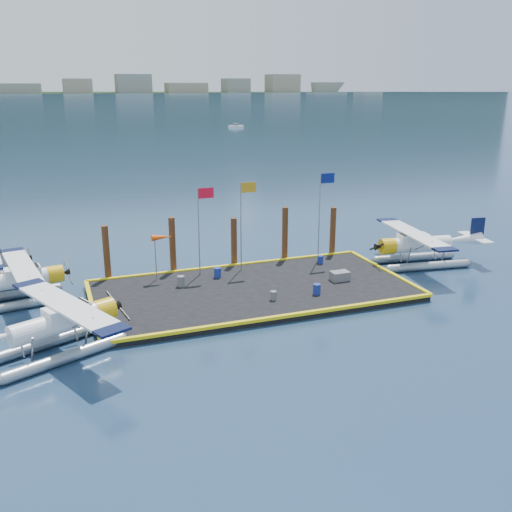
% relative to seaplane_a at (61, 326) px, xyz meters
% --- Properties ---
extents(ground, '(4000.00, 4000.00, 0.00)m').
position_rel_seaplane_a_xyz_m(ground, '(11.83, 4.65, -1.48)').
color(ground, navy).
rests_on(ground, ground).
extents(dock, '(20.00, 10.00, 0.40)m').
position_rel_seaplane_a_xyz_m(dock, '(11.83, 4.65, -1.28)').
color(dock, black).
rests_on(dock, ground).
extents(dock_bumpers, '(20.25, 10.25, 0.18)m').
position_rel_seaplane_a_xyz_m(dock_bumpers, '(11.83, 4.65, -0.99)').
color(dock_bumpers, yellow).
rests_on(dock_bumpers, dock).
extents(far_backdrop, '(3050.00, 2050.00, 810.00)m').
position_rel_seaplane_a_xyz_m(far_backdrop, '(251.74, 1742.17, 7.97)').
color(far_backdrop, black).
rests_on(far_backdrop, ground).
extents(seaplane_a, '(8.84, 9.28, 3.40)m').
position_rel_seaplane_a_xyz_m(seaplane_a, '(0.00, 0.00, 0.00)').
color(seaplane_a, '#8E959B').
rests_on(seaplane_a, ground).
extents(seaplane_b, '(8.22, 9.01, 3.18)m').
position_rel_seaplane_a_xyz_m(seaplane_b, '(-2.25, 8.00, -0.09)').
color(seaplane_b, '#8E959B').
rests_on(seaplane_b, ground).
extents(seaplane_d, '(8.78, 9.68, 3.42)m').
position_rel_seaplane_a_xyz_m(seaplane_d, '(25.27, 6.04, 0.01)').
color(seaplane_d, '#8E959B').
rests_on(seaplane_d, ground).
extents(drum_0, '(0.49, 0.49, 0.69)m').
position_rel_seaplane_a_xyz_m(drum_0, '(7.57, 6.57, -0.74)').
color(drum_0, slate).
rests_on(drum_0, dock).
extents(drum_1, '(0.47, 0.47, 0.66)m').
position_rel_seaplane_a_xyz_m(drum_1, '(15.20, 2.22, -0.75)').
color(drum_1, navy).
rests_on(drum_1, dock).
extents(drum_3, '(0.39, 0.39, 0.55)m').
position_rel_seaplane_a_xyz_m(drum_3, '(12.30, 2.26, -0.81)').
color(drum_3, slate).
rests_on(drum_3, dock).
extents(drum_4, '(0.43, 0.43, 0.60)m').
position_rel_seaplane_a_xyz_m(drum_4, '(18.24, 7.87, -0.78)').
color(drum_4, navy).
rests_on(drum_4, dock).
extents(drum_5, '(0.48, 0.48, 0.68)m').
position_rel_seaplane_a_xyz_m(drum_5, '(10.31, 7.47, -0.74)').
color(drum_5, navy).
rests_on(drum_5, dock).
extents(crate, '(1.21, 0.81, 0.60)m').
position_rel_seaplane_a_xyz_m(crate, '(17.81, 4.08, -0.78)').
color(crate, slate).
rests_on(crate, dock).
extents(flagpole_red, '(1.14, 0.08, 6.00)m').
position_rel_seaplane_a_xyz_m(flagpole_red, '(9.54, 8.45, 2.91)').
color(flagpole_red, gray).
rests_on(flagpole_red, dock).
extents(flagpole_yellow, '(1.14, 0.08, 6.20)m').
position_rel_seaplane_a_xyz_m(flagpole_yellow, '(12.54, 8.45, 3.03)').
color(flagpole_yellow, gray).
rests_on(flagpole_yellow, dock).
extents(flagpole_blue, '(1.14, 0.08, 6.50)m').
position_rel_seaplane_a_xyz_m(flagpole_blue, '(18.53, 8.45, 3.20)').
color(flagpole_blue, gray).
rests_on(flagpole_blue, dock).
extents(windsock, '(1.40, 0.44, 3.12)m').
position_rel_seaplane_a_xyz_m(windsock, '(6.81, 8.45, 1.75)').
color(windsock, gray).
rests_on(windsock, dock).
extents(piling_0, '(0.44, 0.44, 4.00)m').
position_rel_seaplane_a_xyz_m(piling_0, '(3.33, 10.05, 0.52)').
color(piling_0, '#442513').
rests_on(piling_0, ground).
extents(piling_1, '(0.44, 0.44, 4.20)m').
position_rel_seaplane_a_xyz_m(piling_1, '(7.83, 10.05, 0.62)').
color(piling_1, '#442513').
rests_on(piling_1, ground).
extents(piling_2, '(0.44, 0.44, 3.80)m').
position_rel_seaplane_a_xyz_m(piling_2, '(12.33, 10.05, 0.42)').
color(piling_2, '#442513').
rests_on(piling_2, ground).
extents(piling_3, '(0.44, 0.44, 4.30)m').
position_rel_seaplane_a_xyz_m(piling_3, '(16.33, 10.05, 0.67)').
color(piling_3, '#442513').
rests_on(piling_3, ground).
extents(piling_4, '(0.44, 0.44, 4.00)m').
position_rel_seaplane_a_xyz_m(piling_4, '(20.33, 10.05, 0.52)').
color(piling_4, '#442513').
rests_on(piling_4, ground).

